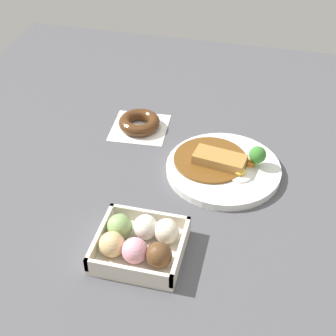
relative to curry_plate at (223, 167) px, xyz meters
name	(u,v)px	position (x,y,z in m)	size (l,w,h in m)	color
ground_plane	(208,200)	(0.02, 0.11, -0.01)	(1.60, 1.60, 0.00)	#4C4C51
curry_plate	(223,167)	(0.00, 0.00, 0.00)	(0.27, 0.27, 0.07)	white
donut_box	(140,242)	(0.12, 0.29, 0.01)	(0.17, 0.16, 0.06)	beige
chocolate_ring_donut	(139,123)	(0.24, -0.13, 0.00)	(0.15, 0.15, 0.03)	white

